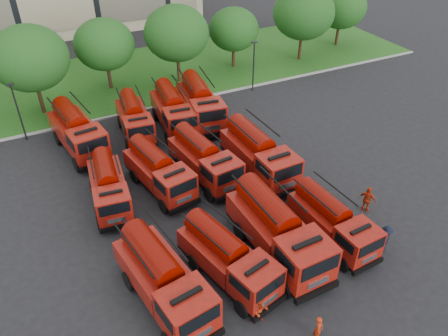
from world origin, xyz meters
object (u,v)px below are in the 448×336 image
at_px(fire_truck_2, 277,230).
at_px(fire_truck_7, 258,154).
at_px(fire_truck_0, 163,279).
at_px(firefighter_3, 382,249).
at_px(fire_truck_4, 109,186).
at_px(fire_truck_9, 134,118).
at_px(fire_truck_1, 228,258).
at_px(firefighter_2, 365,211).
at_px(fire_truck_6, 204,159).
at_px(fire_truck_11, 200,103).
at_px(firefighter_5, 295,180).
at_px(fire_truck_5, 159,171).
at_px(fire_truck_10, 173,110).
at_px(firefighter_1, 259,321).
at_px(fire_truck_8, 77,131).
at_px(firefighter_4, 130,240).
at_px(fire_truck_3, 332,221).

distance_m(fire_truck_2, fire_truck_7, 8.25).
bearing_deg(fire_truck_0, firefighter_3, -18.65).
bearing_deg(fire_truck_4, fire_truck_9, 69.05).
xyz_separation_m(fire_truck_0, fire_truck_1, (3.73, -0.02, -0.14)).
bearing_deg(firefighter_2, fire_truck_6, 15.13).
xyz_separation_m(fire_truck_1, fire_truck_11, (5.99, 17.40, 0.25)).
xyz_separation_m(fire_truck_11, firefighter_3, (3.45, -19.66, -1.80)).
height_order(fire_truck_1, fire_truck_2, fire_truck_2).
bearing_deg(fire_truck_2, firefighter_5, 45.83).
bearing_deg(fire_truck_9, fire_truck_5, -88.43).
bearing_deg(firefighter_3, fire_truck_0, -39.12).
distance_m(fire_truck_9, firefighter_3, 22.09).
height_order(fire_truck_5, fire_truck_10, fire_truck_10).
bearing_deg(fire_truck_0, firefighter_1, -49.86).
distance_m(fire_truck_8, firefighter_4, 12.03).
relative_size(fire_truck_8, firefighter_5, 5.23).
height_order(fire_truck_7, firefighter_1, fire_truck_7).
bearing_deg(fire_truck_8, firefighter_2, -54.38).
height_order(fire_truck_5, fire_truck_8, fire_truck_8).
xyz_separation_m(fire_truck_3, fire_truck_7, (-0.51, 8.11, 0.26)).
bearing_deg(fire_truck_1, fire_truck_9, 76.07).
bearing_deg(firefighter_4, firefighter_2, -148.19).
bearing_deg(fire_truck_8, fire_truck_1, -82.88).
bearing_deg(fire_truck_0, fire_truck_5, 63.27).
relative_size(fire_truck_2, firefighter_5, 5.35).
relative_size(fire_truck_4, firefighter_3, 3.68).
height_order(fire_truck_3, fire_truck_5, fire_truck_5).
xyz_separation_m(fire_truck_2, fire_truck_4, (-7.71, 8.96, -0.36)).
bearing_deg(firefighter_1, fire_truck_7, 76.48).
xyz_separation_m(fire_truck_11, firefighter_5, (2.63, -11.38, -1.80)).
bearing_deg(firefighter_5, fire_truck_11, -56.57).
bearing_deg(fire_truck_7, firefighter_5, -46.57).
distance_m(fire_truck_6, firefighter_4, 8.14).
relative_size(firefighter_4, firefighter_5, 0.98).
bearing_deg(fire_truck_9, fire_truck_6, -65.40).
distance_m(firefighter_3, firefighter_5, 8.32).
relative_size(fire_truck_5, fire_truck_7, 0.92).
xyz_separation_m(fire_truck_2, fire_truck_6, (-0.68, 8.92, -0.21)).
height_order(fire_truck_4, fire_truck_5, fire_truck_5).
distance_m(fire_truck_2, firefighter_4, 9.25).
xyz_separation_m(fire_truck_9, firefighter_3, (9.44, -19.92, -1.54)).
relative_size(firefighter_1, firefighter_2, 0.87).
bearing_deg(fire_truck_11, fire_truck_0, -110.99).
xyz_separation_m(fire_truck_5, firefighter_2, (11.59, -8.49, -1.56)).
distance_m(fire_truck_7, fire_truck_8, 14.61).
relative_size(fire_truck_2, fire_truck_4, 1.21).
bearing_deg(fire_truck_1, fire_truck_5, 80.19).
distance_m(fire_truck_8, fire_truck_9, 4.81).
bearing_deg(fire_truck_2, fire_truck_11, 80.01).
xyz_separation_m(fire_truck_1, fire_truck_3, (7.08, -0.08, -0.07)).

